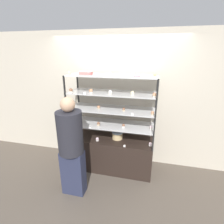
# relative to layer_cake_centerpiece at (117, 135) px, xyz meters

# --- Properties ---
(ground_plane) EXTENTS (20.00, 20.00, 0.00)m
(ground_plane) POSITION_rel_layer_cake_centerpiece_xyz_m (-0.10, -0.03, -0.72)
(ground_plane) COLOR brown
(back_wall) EXTENTS (8.00, 0.05, 2.60)m
(back_wall) POSITION_rel_layer_cake_centerpiece_xyz_m (-0.10, 0.39, 0.58)
(back_wall) COLOR beige
(back_wall) RESTS_ON ground_plane
(display_base) EXTENTS (1.54, 0.55, 0.64)m
(display_base) POSITION_rel_layer_cake_centerpiece_xyz_m (-0.10, -0.03, -0.39)
(display_base) COLOR black
(display_base) RESTS_ON ground_plane
(display_riser_lower) EXTENTS (1.54, 0.55, 0.30)m
(display_riser_lower) POSITION_rel_layer_cake_centerpiece_xyz_m (-0.10, -0.03, 0.21)
(display_riser_lower) COLOR black
(display_riser_lower) RESTS_ON display_base
(display_riser_middle) EXTENTS (1.54, 0.55, 0.30)m
(display_riser_middle) POSITION_rel_layer_cake_centerpiece_xyz_m (-0.10, -0.03, 0.51)
(display_riser_middle) COLOR black
(display_riser_middle) RESTS_ON display_riser_lower
(display_riser_upper) EXTENTS (1.54, 0.55, 0.30)m
(display_riser_upper) POSITION_rel_layer_cake_centerpiece_xyz_m (-0.10, -0.03, 0.81)
(display_riser_upper) COLOR black
(display_riser_upper) RESTS_ON display_riser_middle
(display_riser_top) EXTENTS (1.54, 0.55, 0.30)m
(display_riser_top) POSITION_rel_layer_cake_centerpiece_xyz_m (-0.10, -0.03, 1.11)
(display_riser_top) COLOR black
(display_riser_top) RESTS_ON display_riser_upper
(layer_cake_centerpiece) EXTENTS (0.20, 0.20, 0.14)m
(layer_cake_centerpiece) POSITION_rel_layer_cake_centerpiece_xyz_m (0.00, 0.00, 0.00)
(layer_cake_centerpiece) COLOR #DBBC84
(layer_cake_centerpiece) RESTS_ON display_base
(sheet_cake_frosted) EXTENTS (0.21, 0.13, 0.06)m
(sheet_cake_frosted) POSITION_rel_layer_cake_centerpiece_xyz_m (-0.55, -0.06, 1.15)
(sheet_cake_frosted) COLOR #C66660
(sheet_cake_frosted) RESTS_ON display_riser_top
(cupcake_0) EXTENTS (0.06, 0.06, 0.07)m
(cupcake_0) POSITION_rel_layer_cake_centerpiece_xyz_m (-0.82, -0.10, -0.04)
(cupcake_0) COLOR beige
(cupcake_0) RESTS_ON display_base
(cupcake_1) EXTENTS (0.06, 0.06, 0.07)m
(cupcake_1) POSITION_rel_layer_cake_centerpiece_xyz_m (-0.34, -0.17, -0.04)
(cupcake_1) COLOR white
(cupcake_1) RESTS_ON display_base
(cupcake_2) EXTENTS (0.06, 0.06, 0.07)m
(cupcake_2) POSITION_rel_layer_cake_centerpiece_xyz_m (0.62, -0.13, -0.04)
(cupcake_2) COLOR white
(cupcake_2) RESTS_ON display_base
(price_tag_0) EXTENTS (0.04, 0.00, 0.04)m
(price_tag_0) POSITION_rel_layer_cake_centerpiece_xyz_m (0.18, -0.28, -0.05)
(price_tag_0) COLOR white
(price_tag_0) RESTS_ON display_base
(cupcake_3) EXTENTS (0.05, 0.05, 0.07)m
(cupcake_3) POSITION_rel_layer_cake_centerpiece_xyz_m (-0.82, -0.08, 0.26)
(cupcake_3) COLOR #CCB28C
(cupcake_3) RESTS_ON display_riser_lower
(cupcake_4) EXTENTS (0.05, 0.05, 0.07)m
(cupcake_4) POSITION_rel_layer_cake_centerpiece_xyz_m (-0.32, -0.14, 0.26)
(cupcake_4) COLOR #CCB28C
(cupcake_4) RESTS_ON display_riser_lower
(cupcake_5) EXTENTS (0.05, 0.05, 0.07)m
(cupcake_5) POSITION_rel_layer_cake_centerpiece_xyz_m (0.13, -0.13, 0.26)
(cupcake_5) COLOR white
(cupcake_5) RESTS_ON display_riser_lower
(cupcake_6) EXTENTS (0.05, 0.05, 0.07)m
(cupcake_6) POSITION_rel_layer_cake_centerpiece_xyz_m (0.61, -0.08, 0.26)
(cupcake_6) COLOR beige
(cupcake_6) RESTS_ON display_riser_lower
(price_tag_1) EXTENTS (0.04, 0.00, 0.04)m
(price_tag_1) POSITION_rel_layer_cake_centerpiece_xyz_m (-0.44, -0.28, 0.25)
(price_tag_1) COLOR white
(price_tag_1) RESTS_ON display_riser_lower
(cupcake_7) EXTENTS (0.05, 0.05, 0.06)m
(cupcake_7) POSITION_rel_layer_cake_centerpiece_xyz_m (-0.80, -0.16, 0.56)
(cupcake_7) COLOR beige
(cupcake_7) RESTS_ON display_riser_middle
(cupcake_8) EXTENTS (0.05, 0.05, 0.06)m
(cupcake_8) POSITION_rel_layer_cake_centerpiece_xyz_m (-0.33, -0.08, 0.56)
(cupcake_8) COLOR #CCB28C
(cupcake_8) RESTS_ON display_riser_middle
(cupcake_9) EXTENTS (0.05, 0.05, 0.06)m
(cupcake_9) POSITION_rel_layer_cake_centerpiece_xyz_m (0.13, -0.10, 0.56)
(cupcake_9) COLOR #CCB28C
(cupcake_9) RESTS_ON display_riser_middle
(cupcake_10) EXTENTS (0.05, 0.05, 0.06)m
(cupcake_10) POSITION_rel_layer_cake_centerpiece_xyz_m (0.61, -0.18, 0.56)
(cupcake_10) COLOR #CCB28C
(cupcake_10) RESTS_ON display_riser_middle
(price_tag_2) EXTENTS (0.04, 0.00, 0.04)m
(price_tag_2) POSITION_rel_layer_cake_centerpiece_xyz_m (0.30, -0.28, 0.55)
(price_tag_2) COLOR white
(price_tag_2) RESTS_ON display_riser_middle
(cupcake_11) EXTENTS (0.06, 0.06, 0.07)m
(cupcake_11) POSITION_rel_layer_cake_centerpiece_xyz_m (-0.80, -0.17, 0.86)
(cupcake_11) COLOR beige
(cupcake_11) RESTS_ON display_riser_upper
(cupcake_12) EXTENTS (0.06, 0.06, 0.07)m
(cupcake_12) POSITION_rel_layer_cake_centerpiece_xyz_m (-0.45, -0.14, 0.86)
(cupcake_12) COLOR beige
(cupcake_12) RESTS_ON display_riser_upper
(cupcake_13) EXTENTS (0.06, 0.06, 0.07)m
(cupcake_13) POSITION_rel_layer_cake_centerpiece_xyz_m (-0.10, -0.16, 0.86)
(cupcake_13) COLOR beige
(cupcake_13) RESTS_ON display_riser_upper
(cupcake_14) EXTENTS (0.06, 0.06, 0.07)m
(cupcake_14) POSITION_rel_layer_cake_centerpiece_xyz_m (0.27, -0.14, 0.86)
(cupcake_14) COLOR beige
(cupcake_14) RESTS_ON display_riser_upper
(cupcake_15) EXTENTS (0.06, 0.06, 0.07)m
(cupcake_15) POSITION_rel_layer_cake_centerpiece_xyz_m (0.62, -0.18, 0.86)
(cupcake_15) COLOR beige
(cupcake_15) RESTS_ON display_riser_upper
(price_tag_3) EXTENTS (0.04, 0.00, 0.04)m
(price_tag_3) POSITION_rel_layer_cake_centerpiece_xyz_m (-0.50, -0.28, 0.85)
(price_tag_3) COLOR white
(price_tag_3) RESTS_ON display_riser_upper
(cupcake_16) EXTENTS (0.05, 0.05, 0.06)m
(cupcake_16) POSITION_rel_layer_cake_centerpiece_xyz_m (-0.81, -0.17, 1.15)
(cupcake_16) COLOR #CCB28C
(cupcake_16) RESTS_ON display_riser_top
(cupcake_17) EXTENTS (0.05, 0.05, 0.06)m
(cupcake_17) POSITION_rel_layer_cake_centerpiece_xyz_m (-0.11, -0.12, 1.15)
(cupcake_17) COLOR beige
(cupcake_17) RESTS_ON display_riser_top
(cupcake_18) EXTENTS (0.05, 0.05, 0.06)m
(cupcake_18) POSITION_rel_layer_cake_centerpiece_xyz_m (0.26, -0.09, 1.15)
(cupcake_18) COLOR beige
(cupcake_18) RESTS_ON display_riser_top
(cupcake_19) EXTENTS (0.05, 0.05, 0.06)m
(cupcake_19) POSITION_rel_layer_cake_centerpiece_xyz_m (0.60, -0.17, 1.15)
(cupcake_19) COLOR beige
(cupcake_19) RESTS_ON display_riser_top
(price_tag_4) EXTENTS (0.04, 0.00, 0.04)m
(price_tag_4) POSITION_rel_layer_cake_centerpiece_xyz_m (0.11, -0.28, 1.14)
(price_tag_4) COLOR white
(price_tag_4) RESTS_ON display_riser_top
(donut_glazed) EXTENTS (0.12, 0.12, 0.03)m
(donut_glazed) POSITION_rel_layer_cake_centerpiece_xyz_m (0.32, -0.08, 1.14)
(donut_glazed) COLOR #EFB2BC
(donut_glazed) RESTS_ON display_riser_top
(customer_figure) EXTENTS (0.38, 0.38, 1.62)m
(customer_figure) POSITION_rel_layer_cake_centerpiece_xyz_m (-0.55, -0.80, 0.15)
(customer_figure) COLOR #282D47
(customer_figure) RESTS_ON ground_plane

